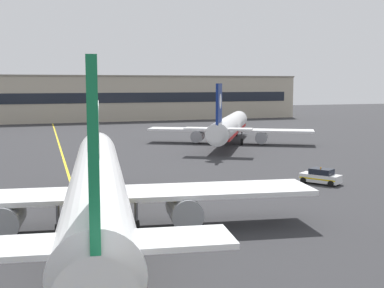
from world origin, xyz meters
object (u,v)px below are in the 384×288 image
(airliner_background, at_px, (229,127))
(safety_cone_by_nose_gear, at_px, (74,186))
(airliner_foreground, at_px, (97,187))
(service_car_second, at_px, (321,177))

(airliner_background, height_order, safety_cone_by_nose_gear, airliner_background)
(airliner_background, bearing_deg, airliner_foreground, -123.52)
(airliner_background, bearing_deg, safety_cone_by_nose_gear, -135.49)
(airliner_background, distance_m, safety_cone_by_nose_gear, 43.04)
(airliner_foreground, relative_size, safety_cone_by_nose_gear, 75.22)
(service_car_second, xyz_separation_m, safety_cone_by_nose_gear, (-25.05, 6.46, -0.51))
(airliner_background, bearing_deg, service_car_second, -98.68)
(service_car_second, bearing_deg, airliner_background, 81.32)
(airliner_background, xyz_separation_m, safety_cone_by_nose_gear, (-30.63, -30.11, -2.82))
(airliner_foreground, relative_size, service_car_second, 9.17)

